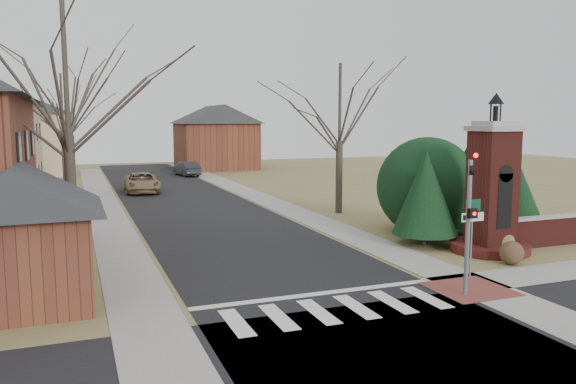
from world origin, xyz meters
name	(u,v)px	position (x,y,z in m)	size (l,w,h in m)	color
ground	(350,319)	(0.00, 0.00, 0.00)	(120.00, 120.00, 0.00)	olive
main_street	(191,205)	(0.00, 22.00, 0.01)	(8.00, 70.00, 0.01)	black
cross_street	(412,363)	(0.00, -3.00, 0.01)	(120.00, 8.00, 0.01)	black
crosswalk_zone	(337,309)	(0.00, 0.80, 0.01)	(8.00, 2.20, 0.02)	silver
stop_bar	(316,294)	(0.00, 2.30, 0.01)	(8.00, 0.35, 0.02)	silver
sidewalk_right_main	(268,201)	(5.20, 22.00, 0.01)	(2.00, 60.00, 0.02)	gray
sidewalk_left	(105,210)	(-5.20, 22.00, 0.01)	(2.00, 60.00, 0.02)	gray
curb_apron	(470,289)	(4.80, 1.00, 0.01)	(2.40, 2.40, 0.02)	brown
traffic_signal_pole	(469,213)	(4.30, 0.57, 2.59)	(0.28, 0.41, 4.50)	slate
sign_post	(472,223)	(5.59, 1.99, 1.95)	(0.90, 0.07, 2.75)	slate
brick_gate_monument	(492,200)	(9.00, 4.99, 2.17)	(3.20, 3.20, 6.47)	#5A201A
brick_garden_wall	(572,228)	(13.50, 5.00, 0.66)	(7.50, 0.50, 1.30)	#5A201A
garage_left	(16,230)	(-8.52, 4.49, 2.24)	(4.80, 4.80, 4.29)	brown
house_distant_left	(16,132)	(-12.01, 48.00, 4.25)	(10.80, 8.80, 8.53)	beige
house_distant_right	(215,136)	(7.99, 47.99, 3.65)	(8.80, 8.80, 7.30)	brown
evergreen_near	(426,193)	(7.20, 7.00, 2.30)	(2.80, 2.80, 4.10)	#473D33
evergreen_mid	(470,180)	(10.50, 8.20, 2.60)	(3.40, 3.40, 4.70)	#473D33
evergreen_far	(519,195)	(12.50, 7.20, 1.90)	(2.40, 2.40, 3.30)	#473D33
evergreen_mass	(427,183)	(9.00, 9.50, 2.40)	(4.80, 4.80, 4.80)	black
bare_tree_0	(64,56)	(-7.00, 9.00, 7.70)	(8.05, 8.05, 11.15)	#473D33
bare_tree_1	(67,74)	(-7.00, 22.00, 8.03)	(8.40, 8.40, 11.64)	#473D33
bare_tree_2	(62,99)	(-7.50, 35.00, 7.03)	(7.35, 7.35, 10.19)	#473D33
bare_tree_3	(340,97)	(7.50, 16.00, 6.69)	(7.00, 7.00, 9.70)	#473D33
pickup_truck	(142,183)	(-2.12, 29.81, 0.73)	(2.43, 5.27, 1.47)	#8E734D
distant_car	(187,169)	(3.40, 41.05, 0.70)	(1.48, 4.25, 1.40)	#2C2E32
dry_shrub_left	(512,253)	(8.31, 3.00, 0.45)	(0.89, 0.89, 0.89)	brown
dry_shrub_right	(502,241)	(9.30, 4.60, 0.49)	(0.97, 0.97, 0.97)	olive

